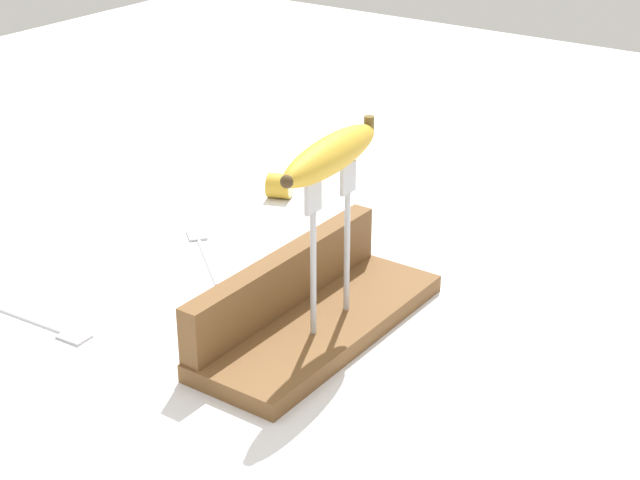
% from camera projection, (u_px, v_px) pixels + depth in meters
% --- Properties ---
extents(ground_plane, '(3.00, 3.00, 0.00)m').
position_uv_depth(ground_plane, '(320.00, 333.00, 1.18)').
color(ground_plane, silver).
extents(wooden_board, '(0.35, 0.13, 0.02)m').
position_uv_depth(wooden_board, '(320.00, 325.00, 1.17)').
color(wooden_board, brown).
rests_on(wooden_board, ground).
extents(board_backstop, '(0.34, 0.03, 0.07)m').
position_uv_depth(board_backstop, '(284.00, 279.00, 1.18)').
color(board_backstop, brown).
rests_on(board_backstop, wooden_board).
extents(fork_stand_center, '(0.09, 0.01, 0.19)m').
position_uv_depth(fork_stand_center, '(331.00, 234.00, 1.11)').
color(fork_stand_center, '#B2B2B7').
rests_on(fork_stand_center, wooden_board).
extents(banana_raised_center, '(0.19, 0.06, 0.04)m').
position_uv_depth(banana_raised_center, '(331.00, 154.00, 1.07)').
color(banana_raised_center, gold).
rests_on(banana_raised_center, fork_stand_center).
extents(fork_fallen_near, '(0.12, 0.15, 0.01)m').
position_uv_depth(fork_fallen_near, '(202.00, 247.00, 1.38)').
color(fork_fallen_near, '#B2B2B7').
rests_on(fork_fallen_near, ground).
extents(fork_fallen_far, '(0.03, 0.18, 0.01)m').
position_uv_depth(fork_fallen_far, '(46.00, 325.00, 1.19)').
color(fork_fallen_far, '#B2B2B7').
rests_on(fork_fallen_far, ground).
extents(banana_chunk_far, '(0.05, 0.05, 0.04)m').
position_uv_depth(banana_chunk_far, '(280.00, 186.00, 1.55)').
color(banana_chunk_far, gold).
rests_on(banana_chunk_far, ground).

